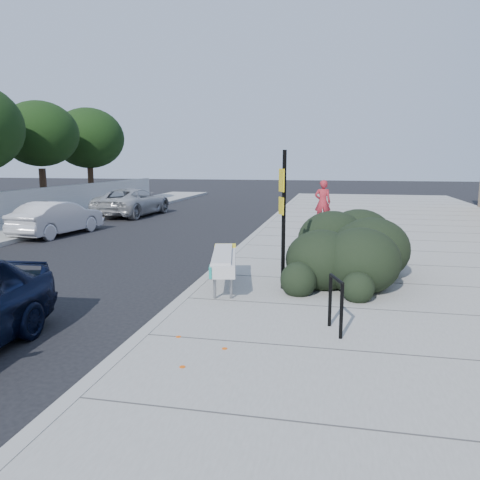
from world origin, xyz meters
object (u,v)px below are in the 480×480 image
at_px(sign_post, 283,212).
at_px(pedestrian, 323,202).
at_px(bike_rack, 336,299).
at_px(bench, 224,260).
at_px(suv_silver, 133,202).
at_px(wagon_silver, 58,218).

xyz_separation_m(sign_post, pedestrian, (0.51, 10.36, -0.69)).
bearing_deg(bike_rack, bench, 117.08).
distance_m(bike_rack, sign_post, 2.83).
bearing_deg(suv_silver, bench, 125.37).
relative_size(bench, wagon_silver, 0.62).
bearing_deg(pedestrian, bench, 73.57).
relative_size(suv_silver, pedestrian, 2.71).
xyz_separation_m(suv_silver, pedestrian, (9.76, -2.65, 0.38)).
relative_size(bench, pedestrian, 1.32).
distance_m(bench, sign_post, 1.62).
xyz_separation_m(wagon_silver, suv_silver, (0.08, 6.62, 0.05)).
distance_m(bench, bike_rack, 3.28).
height_order(suv_silver, pedestrian, pedestrian).
xyz_separation_m(sign_post, wagon_silver, (-9.33, 6.38, -1.12)).
distance_m(wagon_silver, suv_silver, 6.63).
height_order(sign_post, suv_silver, sign_post).
bearing_deg(pedestrian, wagon_silver, 15.08).
xyz_separation_m(bike_rack, suv_silver, (-10.36, 15.37, 0.02)).
distance_m(bench, suv_silver, 15.33).
bearing_deg(bench, bike_rack, -56.28).
relative_size(bike_rack, pedestrian, 0.47).
xyz_separation_m(bench, wagon_silver, (-8.09, 6.45, -0.07)).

